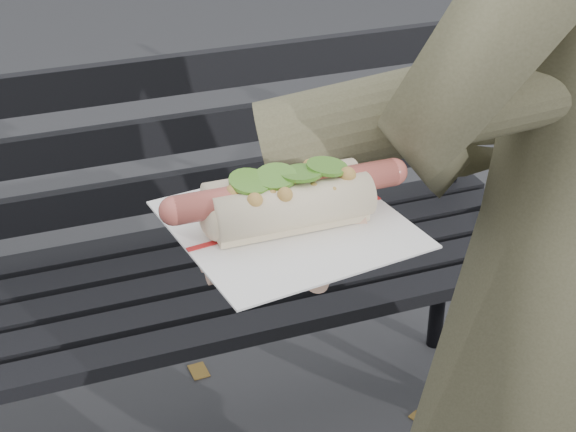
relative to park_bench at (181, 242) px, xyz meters
name	(u,v)px	position (x,y,z in m)	size (l,w,h in m)	color
park_bench	(181,242)	(0.00, 0.00, 0.00)	(1.50, 0.44, 0.88)	black
person	(574,274)	(0.31, -0.79, 0.34)	(0.63, 0.42, 1.74)	brown
held_hotdog	(454,120)	(0.10, -0.82, 0.59)	(0.63, 0.31, 0.20)	brown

